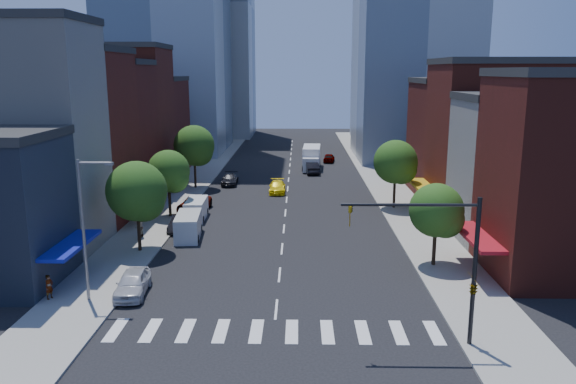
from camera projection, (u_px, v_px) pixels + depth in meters
name	position (u px, v px, depth m)	size (l,w,h in m)	color
ground	(276.00, 309.00, 34.56)	(220.00, 220.00, 0.00)	black
sidewalk_left	(194.00, 182.00, 73.86)	(5.00, 120.00, 0.15)	gray
sidewalk_right	(384.00, 182.00, 73.40)	(5.00, 120.00, 0.15)	gray
crosswalk	(274.00, 331.00, 31.63)	(19.00, 3.00, 0.01)	silver
bldg_left_1	(19.00, 140.00, 44.77)	(12.00, 8.00, 18.00)	#B5B0A7
bldg_left_2	(64.00, 139.00, 53.29)	(12.00, 9.00, 16.00)	#5D1F16
bldg_left_3	(96.00, 135.00, 61.70)	(12.00, 8.00, 15.00)	#581D16
bldg_left_4	(119.00, 119.00, 69.79)	(12.00, 9.00, 17.00)	#5D1F16
bldg_left_5	(141.00, 127.00, 79.50)	(12.00, 10.00, 13.00)	#581D16
bldg_right_1	(530.00, 172.00, 47.56)	(12.00, 8.00, 12.00)	#B5B0A7
bldg_right_2	(495.00, 141.00, 56.03)	(12.00, 10.00, 15.00)	#5D1F16
bldg_right_3	(465.00, 139.00, 66.01)	(12.00, 10.00, 13.00)	#581D16
tower_far_w	(210.00, 7.00, 121.78)	(18.00, 18.00, 56.00)	#9EA5AD
traffic_signal	(464.00, 272.00, 29.10)	(7.24, 2.24, 8.00)	black
streetlight	(86.00, 222.00, 34.64)	(2.25, 0.25, 9.00)	slate
tree_left_near	(138.00, 194.00, 44.42)	(4.80, 4.80, 7.30)	black
tree_left_mid	(170.00, 173.00, 55.24)	(4.20, 4.20, 6.65)	black
tree_left_far	(195.00, 147.00, 68.77)	(5.00, 5.00, 7.75)	black
tree_right_near	(439.00, 213.00, 41.20)	(4.00, 4.00, 6.20)	black
tree_right_far	(397.00, 164.00, 58.64)	(4.60, 4.60, 7.20)	black
parked_car_front	(133.00, 283.00, 36.70)	(1.88, 4.68, 1.59)	silver
parked_car_second	(180.00, 223.00, 51.43)	(1.45, 4.15, 1.37)	black
parked_car_third	(194.00, 204.00, 58.39)	(2.62, 5.68, 1.58)	#999999
parked_car_rear	(230.00, 179.00, 72.13)	(1.95, 4.80, 1.39)	black
cargo_van_near	(188.00, 226.00, 49.07)	(2.42, 5.14, 2.12)	silver
cargo_van_far	(196.00, 209.00, 55.47)	(1.97, 4.60, 1.94)	white
taxi	(277.00, 187.00, 67.44)	(1.94, 4.76, 1.38)	yellow
traffic_car_oncoming	(312.00, 168.00, 80.16)	(1.75, 5.02, 1.65)	black
traffic_car_far	(329.00, 158.00, 90.04)	(1.64, 4.07, 1.39)	#999999
box_truck	(311.00, 158.00, 83.73)	(2.89, 8.32, 3.30)	white
pedestrian_near	(49.00, 287.00, 35.64)	(0.59, 0.38, 1.61)	#999999
pedestrian_far	(139.00, 227.00, 48.63)	(0.93, 0.72, 1.90)	#999999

